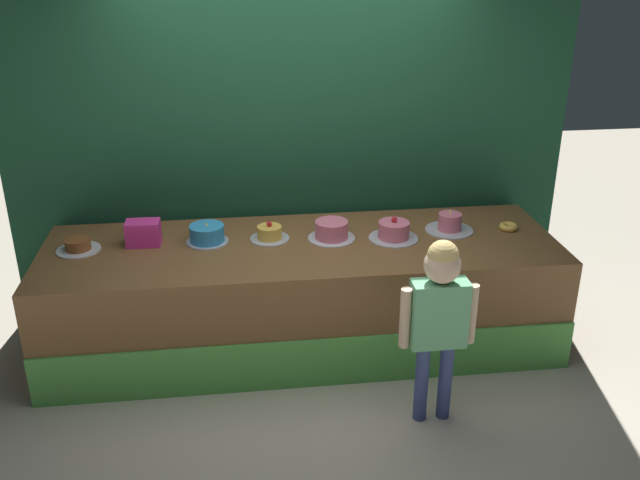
# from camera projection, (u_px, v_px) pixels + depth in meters

# --- Properties ---
(ground_plane) EXTENTS (12.00, 12.00, 0.00)m
(ground_plane) POSITION_uv_depth(u_px,v_px,m) (312.00, 385.00, 4.56)
(ground_plane) COLOR #BCB29E
(stage_platform) EXTENTS (3.50, 1.11, 0.77)m
(stage_platform) POSITION_uv_depth(u_px,v_px,m) (302.00, 294.00, 4.90)
(stage_platform) COLOR brown
(stage_platform) RESTS_ON ground_plane
(curtain_backdrop) EXTENTS (4.14, 0.08, 2.88)m
(curtain_backdrop) POSITION_uv_depth(u_px,v_px,m) (292.00, 124.00, 5.07)
(curtain_backdrop) COLOR #19472D
(curtain_backdrop) RESTS_ON ground_plane
(child_figure) EXTENTS (0.45, 0.21, 1.17)m
(child_figure) POSITION_uv_depth(u_px,v_px,m) (439.00, 308.00, 3.96)
(child_figure) COLOR #3F4C8C
(child_figure) RESTS_ON ground_plane
(pink_box) EXTENTS (0.23, 0.15, 0.17)m
(pink_box) POSITION_uv_depth(u_px,v_px,m) (143.00, 233.00, 4.71)
(pink_box) COLOR #F0369D
(pink_box) RESTS_ON stage_platform
(donut) EXTENTS (0.13, 0.13, 0.04)m
(donut) POSITION_uv_depth(u_px,v_px,m) (508.00, 227.00, 4.97)
(donut) COLOR #F2BF4C
(donut) RESTS_ON stage_platform
(cake_far_left) EXTENTS (0.29, 0.29, 0.08)m
(cake_far_left) POSITION_uv_depth(u_px,v_px,m) (78.00, 246.00, 4.63)
(cake_far_left) COLOR silver
(cake_far_left) RESTS_ON stage_platform
(cake_left) EXTENTS (0.29, 0.29, 0.15)m
(cake_left) POSITION_uv_depth(u_px,v_px,m) (207.00, 234.00, 4.75)
(cake_left) COLOR silver
(cake_left) RESTS_ON stage_platform
(cake_center_left) EXTENTS (0.27, 0.27, 0.13)m
(cake_center_left) POSITION_uv_depth(u_px,v_px,m) (270.00, 233.00, 4.80)
(cake_center_left) COLOR silver
(cake_center_left) RESTS_ON stage_platform
(cake_center_right) EXTENTS (0.33, 0.33, 0.13)m
(cake_center_right) POSITION_uv_depth(u_px,v_px,m) (332.00, 231.00, 4.80)
(cake_center_right) COLOR silver
(cake_center_right) RESTS_ON stage_platform
(cake_right) EXTENTS (0.34, 0.34, 0.16)m
(cake_right) POSITION_uv_depth(u_px,v_px,m) (394.00, 231.00, 4.81)
(cake_right) COLOR silver
(cake_right) RESTS_ON stage_platform
(cake_far_right) EXTENTS (0.34, 0.34, 0.17)m
(cake_far_right) POSITION_uv_depth(u_px,v_px,m) (450.00, 224.00, 4.94)
(cake_far_right) COLOR silver
(cake_far_right) RESTS_ON stage_platform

